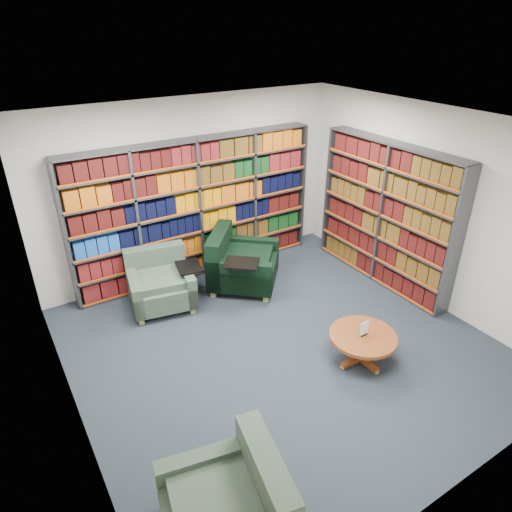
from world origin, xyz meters
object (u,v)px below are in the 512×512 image
chair_teal_left (160,283)px  coffee_table (362,340)px  chair_green_right (238,265)px  chair_teal_front (235,509)px

chair_teal_left → coffee_table: bearing=-57.8°
chair_teal_left → chair_green_right: (1.22, -0.18, 0.04)m
chair_teal_left → chair_teal_front: chair_teal_front is taller
chair_teal_left → chair_teal_front: 3.69m
chair_green_right → coffee_table: 2.40m
chair_teal_left → chair_green_right: size_ratio=0.81×
chair_teal_left → coffee_table: chair_teal_left is taller
chair_teal_left → chair_teal_front: size_ratio=0.96×
chair_green_right → chair_teal_front: bearing=-120.3°
chair_teal_front → chair_teal_left: bearing=77.7°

